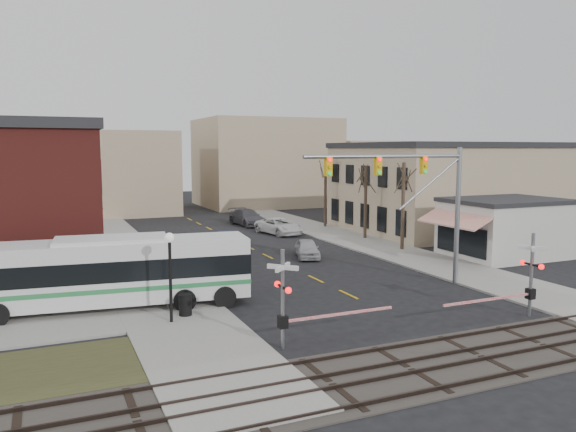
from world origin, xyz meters
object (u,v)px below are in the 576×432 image
object	(u,v)px
street_lamp	(170,258)
car_d	(247,217)
rr_crossing_west	(293,299)
car_c	(279,226)
rr_crossing_east	(525,276)
transit_bus	(112,271)
car_a	(307,248)
traffic_signal_mast	(419,188)
pedestrian_far	(128,279)
trash_bin	(185,305)
car_b	(224,239)
pedestrian_near	(168,289)

from	to	relation	value
street_lamp	car_d	size ratio (longest dim) A/B	0.72
rr_crossing_west	car_c	bearing A→B (deg)	68.31
rr_crossing_west	rr_crossing_east	xyz separation A→B (m)	(11.57, -0.71, 0.00)
transit_bus	street_lamp	size ratio (longest dim) A/B	3.32
car_c	transit_bus	bearing A→B (deg)	-143.10
car_a	traffic_signal_mast	bearing A→B (deg)	-61.99
pedestrian_far	trash_bin	bearing A→B (deg)	-122.63
transit_bus	street_lamp	bearing A→B (deg)	-59.22
street_lamp	pedestrian_far	distance (m)	6.34
street_lamp	transit_bus	bearing A→B (deg)	120.78
transit_bus	rr_crossing_east	world-z (taller)	rr_crossing_east
transit_bus	car_b	xyz separation A→B (m)	(10.10, 14.29, -1.20)
traffic_signal_mast	trash_bin	size ratio (longest dim) A/B	10.09
traffic_signal_mast	car_a	world-z (taller)	traffic_signal_mast
rr_crossing_west	car_a	xyz separation A→B (m)	(8.59, 16.62, -1.30)
traffic_signal_mast	car_b	bearing A→B (deg)	110.32
car_b	car_d	size ratio (longest dim) A/B	0.78
rr_crossing_west	street_lamp	xyz separation A→B (m)	(-3.83, 4.89, 1.09)
car_c	pedestrian_far	bearing A→B (deg)	-144.94
car_b	trash_bin	bearing A→B (deg)	81.33
rr_crossing_east	car_a	world-z (taller)	rr_crossing_east
transit_bus	car_b	distance (m)	17.54
traffic_signal_mast	pedestrian_far	size ratio (longest dim) A/B	6.17
traffic_signal_mast	car_b	world-z (taller)	traffic_signal_mast
pedestrian_far	street_lamp	bearing A→B (deg)	-132.52
transit_bus	car_c	world-z (taller)	transit_bus
transit_bus	pedestrian_near	xyz separation A→B (m)	(2.46, -1.21, -0.87)
pedestrian_near	pedestrian_far	size ratio (longest dim) A/B	1.14
rr_crossing_east	car_d	xyz separation A→B (m)	(-1.11, 35.64, -1.15)
rr_crossing_east	trash_bin	distance (m)	15.96
car_b	pedestrian_far	distance (m)	15.01
car_b	pedestrian_near	world-z (taller)	pedestrian_near
rr_crossing_east	car_c	xyz separation A→B (m)	(-0.47, 28.63, -1.22)
transit_bus	traffic_signal_mast	size ratio (longest dim) A/B	1.35
transit_bus	trash_bin	distance (m)	4.26
car_d	rr_crossing_west	bearing A→B (deg)	-112.32
trash_bin	rr_crossing_east	bearing A→B (deg)	-23.48
traffic_signal_mast	car_d	size ratio (longest dim) A/B	1.77
car_c	rr_crossing_east	bearing A→B (deg)	-100.98
traffic_signal_mast	pedestrian_near	distance (m)	14.70
rr_crossing_west	car_c	xyz separation A→B (m)	(11.11, 27.92, -1.22)
street_lamp	rr_crossing_west	bearing A→B (deg)	-51.91
car_a	pedestrian_far	bearing A→B (deg)	-138.05
car_b	pedestrian_near	size ratio (longest dim) A/B	2.36
car_b	street_lamp	bearing A→B (deg)	79.96
street_lamp	car_d	xyz separation A→B (m)	(14.29, 30.05, -2.23)
pedestrian_far	transit_bus	bearing A→B (deg)	-166.89
traffic_signal_mast	trash_bin	distance (m)	14.34
traffic_signal_mast	car_c	bearing A→B (deg)	88.11
trash_bin	car_b	bearing A→B (deg)	67.25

